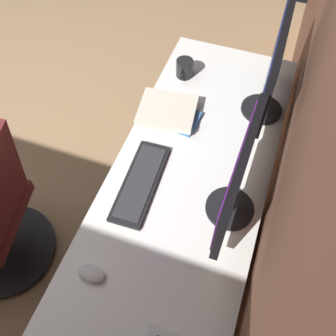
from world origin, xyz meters
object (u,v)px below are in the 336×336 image
(monitor_secondary, at_px, (273,67))
(book_stack_near, at_px, (168,112))
(keyboard_main, at_px, (141,182))
(coffee_mug, at_px, (184,68))
(monitor_primary, at_px, (238,178))
(mouse_main, at_px, (91,274))
(drawer_pedestal, at_px, (183,237))

(monitor_secondary, xyz_separation_m, book_stack_near, (0.19, -0.42, -0.24))
(keyboard_main, bearing_deg, coffee_mug, -177.27)
(keyboard_main, relative_size, coffee_mug, 3.30)
(monitor_primary, bearing_deg, mouse_main, -43.07)
(monitor_secondary, bearing_deg, keyboard_main, -33.88)
(book_stack_near, bearing_deg, monitor_primary, 45.59)
(drawer_pedestal, bearing_deg, book_stack_near, -151.09)
(monitor_secondary, bearing_deg, book_stack_near, -65.38)
(book_stack_near, bearing_deg, mouse_main, -0.28)
(drawer_pedestal, bearing_deg, monitor_primary, 95.13)
(monitor_primary, relative_size, book_stack_near, 1.78)
(monitor_secondary, distance_m, mouse_main, 1.14)
(coffee_mug, bearing_deg, monitor_primary, 31.11)
(monitor_secondary, height_order, mouse_main, monitor_secondary)
(monitor_secondary, relative_size, keyboard_main, 1.33)
(keyboard_main, bearing_deg, drawer_pedestal, 87.77)
(book_stack_near, bearing_deg, keyboard_main, 2.46)
(mouse_main, height_order, coffee_mug, coffee_mug)
(drawer_pedestal, xyz_separation_m, monitor_primary, (-0.02, 0.18, 0.62))
(monitor_primary, distance_m, coffee_mug, 0.84)
(book_stack_near, height_order, coffee_mug, coffee_mug)
(coffee_mug, bearing_deg, monitor_secondary, 75.74)
(keyboard_main, bearing_deg, book_stack_near, -177.54)
(keyboard_main, bearing_deg, monitor_primary, 91.14)
(monitor_secondary, xyz_separation_m, coffee_mug, (-0.11, -0.43, -0.22))
(mouse_main, distance_m, coffee_mug, 1.13)
(monitor_primary, distance_m, book_stack_near, 0.60)
(mouse_main, height_order, book_stack_near, book_stack_near)
(book_stack_near, relative_size, coffee_mug, 2.39)
(drawer_pedestal, height_order, mouse_main, mouse_main)
(drawer_pedestal, relative_size, monitor_secondary, 1.23)
(drawer_pedestal, bearing_deg, coffee_mug, -161.13)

